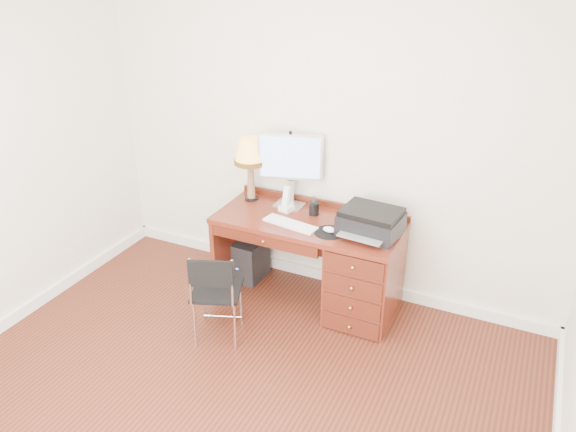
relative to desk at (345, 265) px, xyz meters
The scene contains 12 objects.
ground 1.50m from the desk, 102.93° to the right, with size 4.00×4.00×0.00m, color #3B170D.
room_shell 0.91m from the desk, 112.63° to the right, with size 4.00×4.00×4.00m.
desk is the anchor object (origin of this frame).
monitor 0.95m from the desk, 159.67° to the left, with size 0.53×0.25×0.62m.
keyboard 0.56m from the desk, 161.15° to the right, with size 0.45×0.13×0.02m, color white.
mouse_pad 0.39m from the desk, 124.55° to the right, with size 0.23×0.23×0.05m.
printer 0.48m from the desk, ahead, with size 0.48×0.39×0.20m.
leg_lamp 1.20m from the desk, behind, with size 0.27×0.27×0.56m.
phone 0.69m from the desk, behind, with size 0.12×0.12×0.21m.
pen_cup 0.52m from the desk, 160.97° to the left, with size 0.08×0.08×0.10m, color black.
chair 1.09m from the desk, 133.19° to the right, with size 0.46×0.47×0.76m.
equipment_box 0.99m from the desk, behind, with size 0.31×0.31×0.37m, color black.
Camera 1 is at (1.56, -2.30, 2.75)m, focal length 35.00 mm.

